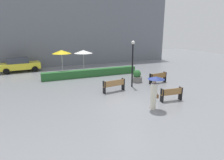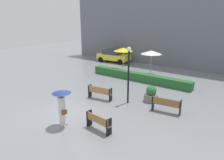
{
  "view_description": "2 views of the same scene",
  "coord_description": "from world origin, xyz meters",
  "px_view_note": "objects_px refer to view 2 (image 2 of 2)",
  "views": [
    {
      "loc": [
        -5.61,
        -9.94,
        4.53
      ],
      "look_at": [
        -0.09,
        2.93,
        0.92
      ],
      "focal_mm": 30.82,
      "sensor_mm": 36.0,
      "label": 1
    },
    {
      "loc": [
        8.94,
        -7.64,
        5.53
      ],
      "look_at": [
        0.93,
        3.14,
        1.5
      ],
      "focal_mm": 33.56,
      "sensor_mm": 36.0,
      "label": 2
    }
  ],
  "objects_px": {
    "bench_mid_center": "(100,92)",
    "lamp_post": "(129,69)",
    "patio_umbrella_yellow": "(123,49)",
    "pedestrian_with_umbrella": "(62,103)",
    "parked_car": "(113,56)",
    "planter_pot": "(151,95)",
    "patio_umbrella_white": "(151,52)",
    "bench_near_right": "(98,121)",
    "bench_far_right": "(166,104)"
  },
  "relations": [
    {
      "from": "planter_pot",
      "to": "patio_umbrella_white",
      "type": "height_order",
      "value": "patio_umbrella_white"
    },
    {
      "from": "bench_near_right",
      "to": "bench_mid_center",
      "type": "bearing_deg",
      "value": 128.84
    },
    {
      "from": "planter_pot",
      "to": "bench_far_right",
      "type": "bearing_deg",
      "value": -35.1
    },
    {
      "from": "lamp_post",
      "to": "patio_umbrella_white",
      "type": "bearing_deg",
      "value": 105.54
    },
    {
      "from": "bench_mid_center",
      "to": "patio_umbrella_white",
      "type": "xyz_separation_m",
      "value": [
        -0.16,
        8.13,
        1.7
      ]
    },
    {
      "from": "patio_umbrella_white",
      "to": "parked_car",
      "type": "relative_size",
      "value": 0.56
    },
    {
      "from": "planter_pot",
      "to": "parked_car",
      "type": "height_order",
      "value": "parked_car"
    },
    {
      "from": "bench_near_right",
      "to": "pedestrian_with_umbrella",
      "type": "distance_m",
      "value": 2.14
    },
    {
      "from": "pedestrian_with_umbrella",
      "to": "lamp_post",
      "type": "bearing_deg",
      "value": 76.64
    },
    {
      "from": "lamp_post",
      "to": "patio_umbrella_yellow",
      "type": "height_order",
      "value": "lamp_post"
    },
    {
      "from": "patio_umbrella_yellow",
      "to": "parked_car",
      "type": "distance_m",
      "value": 5.96
    },
    {
      "from": "patio_umbrella_yellow",
      "to": "patio_umbrella_white",
      "type": "distance_m",
      "value": 2.79
    },
    {
      "from": "lamp_post",
      "to": "pedestrian_with_umbrella",
      "type": "bearing_deg",
      "value": -103.36
    },
    {
      "from": "bench_far_right",
      "to": "pedestrian_with_umbrella",
      "type": "bearing_deg",
      "value": -128.65
    },
    {
      "from": "planter_pot",
      "to": "lamp_post",
      "type": "distance_m",
      "value": 2.44
    },
    {
      "from": "bench_mid_center",
      "to": "patio_umbrella_white",
      "type": "bearing_deg",
      "value": 91.16
    },
    {
      "from": "bench_mid_center",
      "to": "lamp_post",
      "type": "xyz_separation_m",
      "value": [
        1.91,
        0.67,
        1.77
      ]
    },
    {
      "from": "patio_umbrella_yellow",
      "to": "parked_car",
      "type": "bearing_deg",
      "value": 136.13
    },
    {
      "from": "parked_car",
      "to": "planter_pot",
      "type": "bearing_deg",
      "value": -42.75
    },
    {
      "from": "bench_near_right",
      "to": "parked_car",
      "type": "xyz_separation_m",
      "value": [
        -9.51,
        14.27,
        0.3
      ]
    },
    {
      "from": "bench_mid_center",
      "to": "bench_far_right",
      "type": "bearing_deg",
      "value": 9.07
    },
    {
      "from": "bench_far_right",
      "to": "parked_car",
      "type": "bearing_deg",
      "value": 138.19
    },
    {
      "from": "lamp_post",
      "to": "planter_pot",
      "type": "bearing_deg",
      "value": 45.29
    },
    {
      "from": "bench_far_right",
      "to": "patio_umbrella_yellow",
      "type": "bearing_deg",
      "value": 139.41
    },
    {
      "from": "planter_pot",
      "to": "patio_umbrella_yellow",
      "type": "height_order",
      "value": "patio_umbrella_yellow"
    },
    {
      "from": "patio_umbrella_white",
      "to": "parked_car",
      "type": "height_order",
      "value": "patio_umbrella_white"
    },
    {
      "from": "bench_near_right",
      "to": "lamp_post",
      "type": "relative_size",
      "value": 0.41
    },
    {
      "from": "bench_mid_center",
      "to": "patio_umbrella_white",
      "type": "height_order",
      "value": "patio_umbrella_white"
    },
    {
      "from": "bench_near_right",
      "to": "parked_car",
      "type": "height_order",
      "value": "parked_car"
    },
    {
      "from": "bench_far_right",
      "to": "patio_umbrella_white",
      "type": "distance_m",
      "value": 8.95
    },
    {
      "from": "patio_umbrella_yellow",
      "to": "pedestrian_with_umbrella",
      "type": "bearing_deg",
      "value": -72.31
    },
    {
      "from": "patio_umbrella_white",
      "to": "bench_far_right",
      "type": "bearing_deg",
      "value": -57.29
    },
    {
      "from": "pedestrian_with_umbrella",
      "to": "patio_umbrella_yellow",
      "type": "xyz_separation_m",
      "value": [
        -3.5,
        10.97,
        1.16
      ]
    },
    {
      "from": "pedestrian_with_umbrella",
      "to": "parked_car",
      "type": "height_order",
      "value": "pedestrian_with_umbrella"
    },
    {
      "from": "bench_near_right",
      "to": "patio_umbrella_white",
      "type": "relative_size",
      "value": 0.64
    },
    {
      "from": "bench_mid_center",
      "to": "patio_umbrella_yellow",
      "type": "distance_m",
      "value": 7.72
    },
    {
      "from": "pedestrian_with_umbrella",
      "to": "planter_pot",
      "type": "bearing_deg",
      "value": 68.9
    },
    {
      "from": "planter_pot",
      "to": "bench_mid_center",
      "type": "bearing_deg",
      "value": -149.19
    },
    {
      "from": "pedestrian_with_umbrella",
      "to": "planter_pot",
      "type": "relative_size",
      "value": 1.78
    },
    {
      "from": "patio_umbrella_yellow",
      "to": "bench_mid_center",
      "type": "bearing_deg",
      "value": -68.82
    },
    {
      "from": "patio_umbrella_yellow",
      "to": "bench_near_right",
      "type": "bearing_deg",
      "value": -62.42
    },
    {
      "from": "bench_far_right",
      "to": "patio_umbrella_yellow",
      "type": "relative_size",
      "value": 0.68
    },
    {
      "from": "bench_near_right",
      "to": "planter_pot",
      "type": "height_order",
      "value": "planter_pot"
    },
    {
      "from": "bench_near_right",
      "to": "patio_umbrella_white",
      "type": "distance_m",
      "value": 11.92
    },
    {
      "from": "planter_pot",
      "to": "patio_umbrella_white",
      "type": "relative_size",
      "value": 0.46
    },
    {
      "from": "bench_far_right",
      "to": "lamp_post",
      "type": "bearing_deg",
      "value": -178.66
    },
    {
      "from": "patio_umbrella_yellow",
      "to": "patio_umbrella_white",
      "type": "xyz_separation_m",
      "value": [
        2.54,
        1.15,
        -0.2
      ]
    },
    {
      "from": "patio_umbrella_white",
      "to": "bench_mid_center",
      "type": "bearing_deg",
      "value": -88.84
    },
    {
      "from": "lamp_post",
      "to": "patio_umbrella_white",
      "type": "distance_m",
      "value": 7.74
    },
    {
      "from": "planter_pot",
      "to": "parked_car",
      "type": "distance_m",
      "value": 13.46
    }
  ]
}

